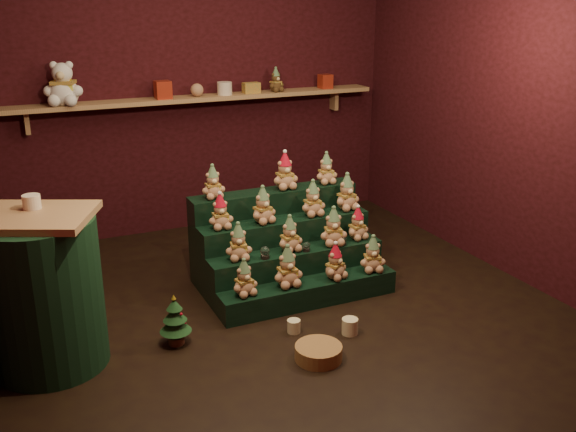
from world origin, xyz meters
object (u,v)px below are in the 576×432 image
riser_tier_front (309,293)px  snow_globe_b (306,247)px  mini_christmas_tree (175,320)px  mug_left (294,326)px  wicker_basket (318,353)px  mug_right (350,326)px  white_bear (63,78)px  brown_bear (276,80)px  snow_globe_a (265,253)px  snow_globe_c (343,240)px  side_table (44,292)px

riser_tier_front → snow_globe_b: size_ratio=18.46×
mini_christmas_tree → riser_tier_front: bearing=8.5°
mug_left → wicker_basket: wicker_basket is taller
riser_tier_front → mug_right: (0.05, -0.53, -0.03)m
white_bear → snow_globe_b: bearing=-30.8°
brown_bear → mini_christmas_tree: bearing=-143.0°
mug_left → brown_bear: (0.85, 2.24, 1.39)m
riser_tier_front → snow_globe_a: (-0.29, 0.16, 0.32)m
wicker_basket → mug_left: bearing=89.3°
mug_left → mug_right: bearing=-27.6°
snow_globe_a → mini_christmas_tree: 0.87m
riser_tier_front → wicker_basket: riser_tier_front is taller
snow_globe_b → wicker_basket: (-0.35, -0.89, -0.35)m
snow_globe_c → mug_left: snow_globe_c is taller
snow_globe_a → brown_bear: brown_bear is taller
snow_globe_b → white_bear: bearing=130.1°
riser_tier_front → snow_globe_a: bearing=151.1°
snow_globe_b → brown_bear: size_ratio=0.33×
side_table → mini_christmas_tree: (0.77, -0.09, -0.32)m
mug_right → brown_bear: bearing=78.2°
mini_christmas_tree → snow_globe_b: bearing=15.9°
snow_globe_a → brown_bear: bearing=63.9°
snow_globe_c → snow_globe_a: bearing=180.0°
snow_globe_b → mini_christmas_tree: (-1.12, -0.32, -0.22)m
snow_globe_b → mug_left: size_ratio=0.82×
mug_left → snow_globe_b: bearing=56.0°
snow_globe_a → white_bear: (-1.12, 1.74, 1.14)m
snow_globe_a → riser_tier_front: bearing=-28.9°
mini_christmas_tree → white_bear: bearing=99.4°
snow_globe_c → snow_globe_b: bearing=180.0°
wicker_basket → mini_christmas_tree: bearing=143.8°
snow_globe_a → side_table: (-1.55, -0.22, 0.09)m
snow_globe_a → mug_left: 0.62m
brown_bear → snow_globe_b: bearing=-120.9°
side_table → mini_christmas_tree: side_table is taller
wicker_basket → brown_bear: bearing=72.0°
riser_tier_front → wicker_basket: size_ratio=4.59×
side_table → mini_christmas_tree: size_ratio=2.77×
riser_tier_front → wicker_basket: 0.79m
mini_christmas_tree → mug_left: size_ratio=3.93×
riser_tier_front → snow_globe_a: size_ratio=14.94×
mug_right → side_table: bearing=166.3°
mini_christmas_tree → brown_bear: (1.63, 2.06, 1.26)m
mug_left → brown_bear: size_ratio=0.40×
riser_tier_front → brown_bear: (0.56, 1.90, 1.34)m
side_table → mug_right: side_table is taller
riser_tier_front → mini_christmas_tree: mini_christmas_tree is taller
riser_tier_front → snow_globe_b: snow_globe_b is taller
side_table → brown_bear: size_ratio=4.40×
mug_right → mini_christmas_tree: bearing=162.0°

